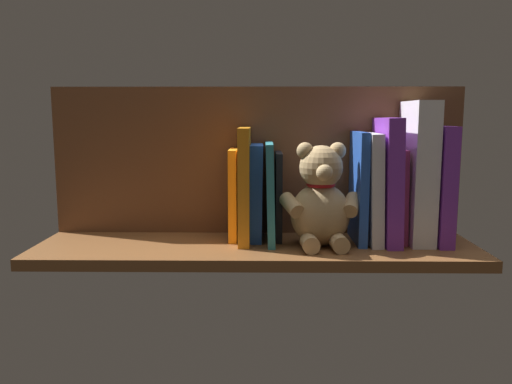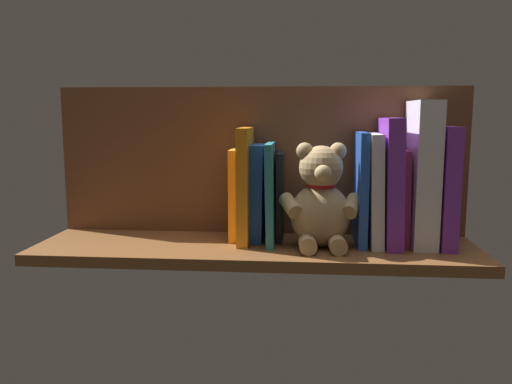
{
  "view_description": "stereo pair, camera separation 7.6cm",
  "coord_description": "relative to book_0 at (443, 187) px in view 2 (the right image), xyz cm",
  "views": [
    {
      "loc": [
        -1.42,
        102.56,
        25.92
      ],
      "look_at": [
        0.0,
        0.0,
        10.6
      ],
      "focal_mm": 36.27,
      "sensor_mm": 36.0,
      "label": 1
    },
    {
      "loc": [
        -8.97,
        102.18,
        25.92
      ],
      "look_at": [
        0.0,
        0.0,
        10.6
      ],
      "focal_mm": 36.27,
      "sensor_mm": 36.0,
      "label": 2
    }
  ],
  "objects": [
    {
      "name": "book_8",
      "position": [
        39.46,
        -0.25,
        -0.18
      ],
      "size": [
        2.27,
        14.02,
        23.4
      ],
      "primitive_type": "cube",
      "color": "orange",
      "rests_on": "ground_plane"
    },
    {
      "name": "teddy_bear",
      "position": [
        24.21,
        3.34,
        -2.8
      ],
      "size": [
        16.72,
        13.61,
        20.64
      ],
      "rotation": [
        0.0,
        0.0,
        0.06
      ],
      "color": "tan",
      "rests_on": "ground_plane"
    },
    {
      "name": "book_7",
      "position": [
        36.63,
        -1.98,
        -1.93
      ],
      "size": [
        2.84,
        10.57,
        19.93
      ],
      "primitive_type": "cube",
      "rotation": [
        0.0,
        -0.01,
        0.0
      ],
      "color": "blue",
      "rests_on": "ground_plane"
    },
    {
      "name": "book_3",
      "position": [
        13.6,
        -0.13,
        -0.73
      ],
      "size": [
        3.08,
        14.27,
        22.35
      ],
      "primitive_type": "cube",
      "rotation": [
        0.0,
        0.03,
        0.0
      ],
      "color": "silver",
      "rests_on": "ground_plane"
    },
    {
      "name": "shelf_back_panel",
      "position": [
        37.09,
        -8.41,
        4.08
      ],
      "size": [
        88.58,
        1.5,
        31.92
      ],
      "primitive_type": "cube",
      "color": "brown",
      "rests_on": "ground_plane"
    },
    {
      "name": "book_4",
      "position": [
        16.09,
        -0.48,
        -0.6
      ],
      "size": [
        1.78,
        13.57,
        22.55
      ],
      "primitive_type": "cube",
      "color": "blue",
      "rests_on": "ground_plane"
    },
    {
      "name": "book_0",
      "position": [
        0.0,
        0.0,
        0.0
      ],
      "size": [
        2.93,
        14.53,
        23.76
      ],
      "primitive_type": "cube",
      "color": "purple",
      "rests_on": "ground_plane"
    },
    {
      "name": "ground_plane",
      "position": [
        37.09,
        2.04,
        -12.98
      ],
      "size": [
        88.58,
        25.41,
        2.2
      ],
      "primitive_type": "cube",
      "color": "brown"
    },
    {
      "name": "book_5",
      "position": [
        32.41,
        -2.35,
        -2.75
      ],
      "size": [
        1.3,
        9.84,
        18.25
      ],
      "primitive_type": "cube",
      "color": "black",
      "rests_on": "ground_plane"
    },
    {
      "name": "book_1",
      "position": [
        7.73,
        -1.48,
        -2.35
      ],
      "size": [
        1.95,
        11.57,
        19.09
      ],
      "primitive_type": "cube",
      "rotation": [
        0.0,
        0.02,
        0.0
      ],
      "color": "#B23F72",
      "rests_on": "ground_plane"
    },
    {
      "name": "dictionary_thick_white",
      "position": [
        4.22,
        -0.29,
        2.47
      ],
      "size": [
        4.71,
        13.76,
        28.7
      ],
      "primitive_type": "cube",
      "color": "white",
      "rests_on": "ground_plane"
    },
    {
      "name": "book_6",
      "position": [
        34.2,
        0.03,
        -1.71
      ],
      "size": [
        1.96,
        14.58,
        20.37
      ],
      "primitive_type": "cube",
      "rotation": [
        0.0,
        0.02,
        0.0
      ],
      "color": "teal",
      "rests_on": "ground_plane"
    },
    {
      "name": "book_2",
      "position": [
        10.44,
        0.26,
        0.8
      ],
      "size": [
        3.74,
        15.05,
        25.43
      ],
      "primitive_type": "cube",
      "rotation": [
        0.0,
        0.02,
        0.0
      ],
      "color": "purple",
      "rests_on": "ground_plane"
    },
    {
      "name": "book_9",
      "position": [
        41.85,
        -2.28,
        -2.42
      ],
      "size": [
        1.69,
        9.97,
        18.91
      ],
      "primitive_type": "cube",
      "color": "orange",
      "rests_on": "ground_plane"
    }
  ]
}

